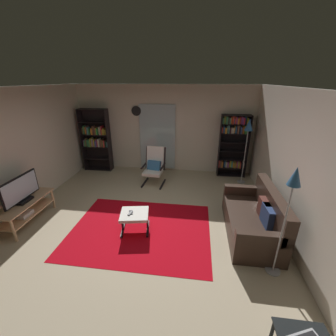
{
  "coord_description": "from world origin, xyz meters",
  "views": [
    {
      "loc": [
        0.99,
        -3.64,
        2.73
      ],
      "look_at": [
        0.4,
        0.83,
        0.88
      ],
      "focal_mm": 23.28,
      "sensor_mm": 36.0,
      "label": 1
    }
  ],
  "objects_px": {
    "tv_remote": "(130,213)",
    "cell_phone": "(131,212)",
    "tv_stand": "(25,209)",
    "lounge_armchair": "(154,165)",
    "wall_clock": "(136,111)",
    "bookshelf_near_tv": "(96,139)",
    "bookshelf_near_sofa": "(234,142)",
    "floor_lamp_by_sofa": "(291,193)",
    "television": "(21,190)",
    "floor_lamp_by_shelf": "(248,131)",
    "leather_sofa": "(255,219)",
    "ottoman": "(135,216)"
  },
  "relations": [
    {
      "from": "television",
      "to": "lounge_armchair",
      "type": "height_order",
      "value": "lounge_armchair"
    },
    {
      "from": "cell_phone",
      "to": "ottoman",
      "type": "bearing_deg",
      "value": -22.92
    },
    {
      "from": "television",
      "to": "lounge_armchair",
      "type": "distance_m",
      "value": 3.1
    },
    {
      "from": "leather_sofa",
      "to": "floor_lamp_by_shelf",
      "type": "relative_size",
      "value": 0.96
    },
    {
      "from": "tv_stand",
      "to": "bookshelf_near_tv",
      "type": "relative_size",
      "value": 0.64
    },
    {
      "from": "television",
      "to": "tv_remote",
      "type": "height_order",
      "value": "television"
    },
    {
      "from": "floor_lamp_by_sofa",
      "to": "ottoman",
      "type": "bearing_deg",
      "value": 163.87
    },
    {
      "from": "bookshelf_near_sofa",
      "to": "cell_phone",
      "type": "bearing_deg",
      "value": -127.17
    },
    {
      "from": "ottoman",
      "to": "cell_phone",
      "type": "relative_size",
      "value": 4.26
    },
    {
      "from": "television",
      "to": "leather_sofa",
      "type": "xyz_separation_m",
      "value": [
        4.48,
        0.24,
        -0.41
      ]
    },
    {
      "from": "television",
      "to": "bookshelf_near_sofa",
      "type": "xyz_separation_m",
      "value": [
        4.41,
        2.99,
        0.3
      ]
    },
    {
      "from": "tv_remote",
      "to": "television",
      "type": "bearing_deg",
      "value": -167.52
    },
    {
      "from": "bookshelf_near_sofa",
      "to": "leather_sofa",
      "type": "relative_size",
      "value": 1.07
    },
    {
      "from": "tv_remote",
      "to": "wall_clock",
      "type": "relative_size",
      "value": 0.5
    },
    {
      "from": "ottoman",
      "to": "floor_lamp_by_shelf",
      "type": "xyz_separation_m",
      "value": [
        2.42,
        2.47,
        1.16
      ]
    },
    {
      "from": "tv_remote",
      "to": "cell_phone",
      "type": "height_order",
      "value": "tv_remote"
    },
    {
      "from": "leather_sofa",
      "to": "ottoman",
      "type": "distance_m",
      "value": 2.25
    },
    {
      "from": "lounge_armchair",
      "to": "wall_clock",
      "type": "bearing_deg",
      "value": 125.74
    },
    {
      "from": "tv_remote",
      "to": "floor_lamp_by_sofa",
      "type": "bearing_deg",
      "value": -2.62
    },
    {
      "from": "ottoman",
      "to": "wall_clock",
      "type": "distance_m",
      "value": 3.54
    },
    {
      "from": "tv_stand",
      "to": "bookshelf_near_sofa",
      "type": "distance_m",
      "value": 5.39
    },
    {
      "from": "bookshelf_near_sofa",
      "to": "floor_lamp_by_shelf",
      "type": "xyz_separation_m",
      "value": [
        0.25,
        -0.49,
        0.45
      ]
    },
    {
      "from": "bookshelf_near_tv",
      "to": "leather_sofa",
      "type": "height_order",
      "value": "bookshelf_near_tv"
    },
    {
      "from": "bookshelf_near_sofa",
      "to": "tv_stand",
      "type": "bearing_deg",
      "value": -145.68
    },
    {
      "from": "bookshelf_near_tv",
      "to": "lounge_armchair",
      "type": "xyz_separation_m",
      "value": [
        1.98,
        -0.77,
        -0.47
      ]
    },
    {
      "from": "floor_lamp_by_sofa",
      "to": "bookshelf_near_tv",
      "type": "bearing_deg",
      "value": 140.62
    },
    {
      "from": "wall_clock",
      "to": "tv_stand",
      "type": "bearing_deg",
      "value": -115.63
    },
    {
      "from": "bookshelf_near_sofa",
      "to": "leather_sofa",
      "type": "height_order",
      "value": "bookshelf_near_sofa"
    },
    {
      "from": "lounge_armchair",
      "to": "cell_phone",
      "type": "bearing_deg",
      "value": -91.23
    },
    {
      "from": "tv_remote",
      "to": "floor_lamp_by_sofa",
      "type": "xyz_separation_m",
      "value": [
        2.42,
        -0.65,
        0.96
      ]
    },
    {
      "from": "floor_lamp_by_sofa",
      "to": "wall_clock",
      "type": "relative_size",
      "value": 5.95
    },
    {
      "from": "bookshelf_near_sofa",
      "to": "floor_lamp_by_sofa",
      "type": "distance_m",
      "value": 3.66
    },
    {
      "from": "floor_lamp_by_sofa",
      "to": "wall_clock",
      "type": "xyz_separation_m",
      "value": [
        -3.08,
        3.79,
        0.5
      ]
    },
    {
      "from": "television",
      "to": "tv_stand",
      "type": "bearing_deg",
      "value": -97.06
    },
    {
      "from": "leather_sofa",
      "to": "bookshelf_near_sofa",
      "type": "bearing_deg",
      "value": 91.52
    },
    {
      "from": "tv_stand",
      "to": "lounge_armchair",
      "type": "distance_m",
      "value": 3.12
    },
    {
      "from": "tv_stand",
      "to": "tv_remote",
      "type": "bearing_deg",
      "value": 0.54
    },
    {
      "from": "cell_phone",
      "to": "floor_lamp_by_sofa",
      "type": "relative_size",
      "value": 0.08
    },
    {
      "from": "ottoman",
      "to": "floor_lamp_by_sofa",
      "type": "relative_size",
      "value": 0.35
    },
    {
      "from": "television",
      "to": "ottoman",
      "type": "height_order",
      "value": "television"
    },
    {
      "from": "wall_clock",
      "to": "bookshelf_near_tv",
      "type": "bearing_deg",
      "value": -170.64
    },
    {
      "from": "floor_lamp_by_shelf",
      "to": "television",
      "type": "bearing_deg",
      "value": -151.76
    },
    {
      "from": "bookshelf_near_sofa",
      "to": "tv_remote",
      "type": "xyz_separation_m",
      "value": [
        -2.24,
        -2.99,
        -0.64
      ]
    },
    {
      "from": "lounge_armchair",
      "to": "cell_phone",
      "type": "distance_m",
      "value": 2.13
    },
    {
      "from": "television",
      "to": "leather_sofa",
      "type": "distance_m",
      "value": 4.5
    },
    {
      "from": "cell_phone",
      "to": "floor_lamp_by_shelf",
      "type": "height_order",
      "value": "floor_lamp_by_shelf"
    },
    {
      "from": "tv_stand",
      "to": "cell_phone",
      "type": "xyz_separation_m",
      "value": [
        2.17,
        0.06,
        0.07
      ]
    },
    {
      "from": "tv_remote",
      "to": "cell_phone",
      "type": "bearing_deg",
      "value": 100.57
    },
    {
      "from": "tv_remote",
      "to": "cell_phone",
      "type": "xyz_separation_m",
      "value": [
        0.0,
        0.04,
        -0.0
      ]
    },
    {
      "from": "floor_lamp_by_shelf",
      "to": "cell_phone",
      "type": "bearing_deg",
      "value": -135.32
    }
  ]
}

